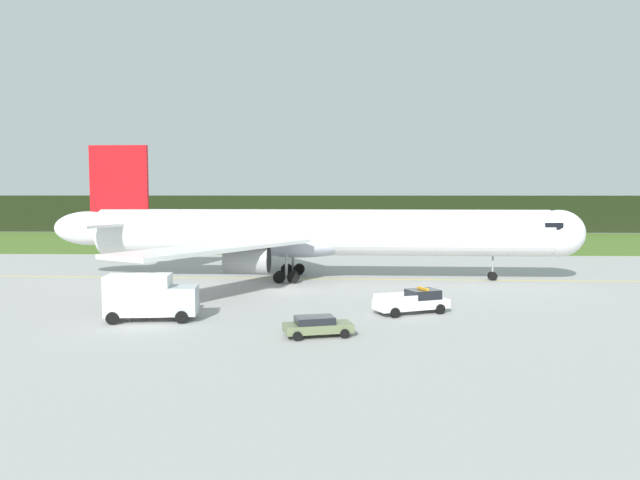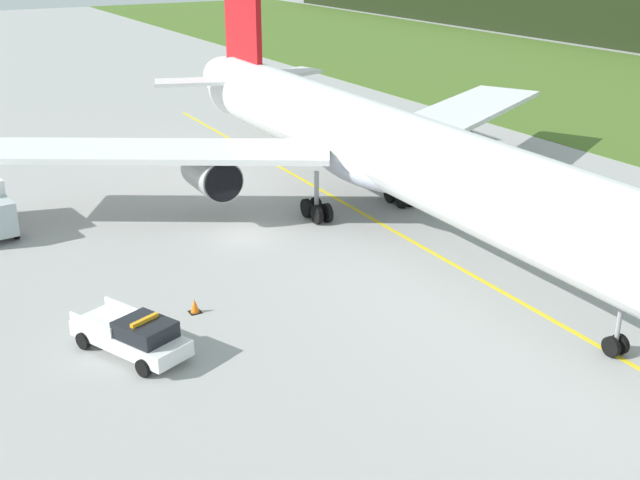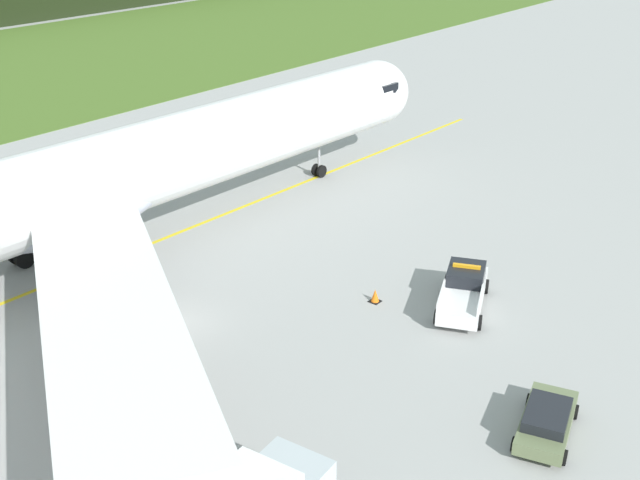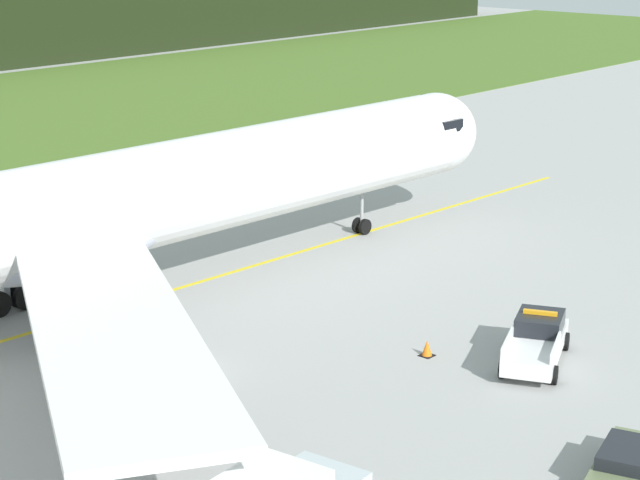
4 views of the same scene
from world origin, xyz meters
name	(u,v)px [view 3 (image 3 of 4)]	position (x,y,z in m)	size (l,w,h in m)	color
ground	(171,325)	(0.00, 0.00, 0.00)	(320.00, 320.00, 0.00)	#9B9C9A
taxiway_centerline_main	(117,257)	(3.08, 8.19, 0.00)	(75.46, 0.30, 0.01)	yellow
airliner	(94,183)	(2.20, 8.21, 4.82)	(56.22, 44.48, 14.16)	silver
ops_pickup_truck	(464,290)	(10.68, -10.12, 0.90)	(6.01, 4.09, 1.94)	silver
staff_car	(547,420)	(3.61, -17.86, 0.70)	(4.66, 2.92, 1.30)	#636F4B
apron_cone	(375,296)	(8.20, -6.41, 0.34)	(0.56, 0.56, 0.70)	black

